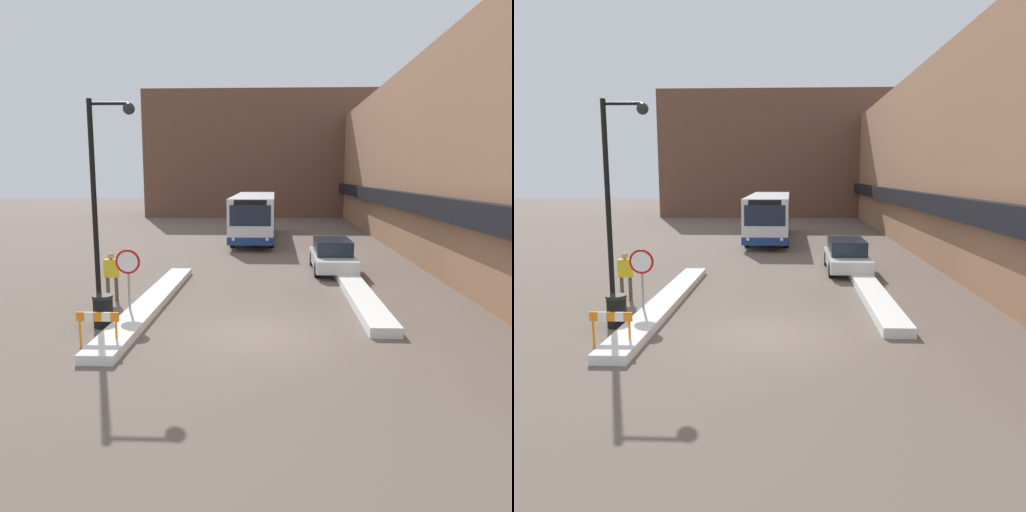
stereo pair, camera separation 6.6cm
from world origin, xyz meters
The scene contains 12 objects.
ground_plane centered at (0.00, 0.00, 0.00)m, with size 160.00×160.00×0.00m, color #66564C.
building_row_right centered at (9.98, 24.00, 5.07)m, with size 5.50×60.00×10.19m.
building_backdrop_far centered at (0.00, 42.05, 6.45)m, with size 26.00×8.00×12.89m.
snow_bank_left centered at (-3.60, 3.04, 0.12)m, with size 0.90×10.93×0.25m.
snow_bank_right centered at (3.60, 4.55, 0.15)m, with size 0.90×9.51×0.30m.
city_bus centered at (-0.84, 20.54, 1.65)m, with size 2.68×12.07×3.03m.
parked_car_front centered at (3.20, 9.45, 0.74)m, with size 1.84×4.64×1.46m.
stop_sign centered at (-3.94, 1.63, 1.54)m, with size 0.76×0.08×2.13m.
street_lamp centered at (-4.76, 2.03, 4.09)m, with size 1.46×0.36×6.64m.
pedestrian centered at (-5.15, 3.64, 1.03)m, with size 0.55×0.23×1.71m.
trash_bin centered at (-4.41, 0.58, 0.48)m, with size 0.59×0.59×0.95m.
construction_barricade centered at (-3.93, -1.18, 0.67)m, with size 1.10×0.06×0.94m.
Camera 2 is at (0.64, -13.25, 4.38)m, focal length 35.00 mm.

